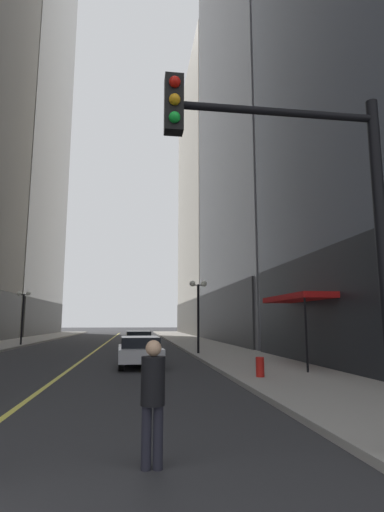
{
  "coord_description": "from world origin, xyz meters",
  "views": [
    {
      "loc": [
        2.7,
        -3.04,
        1.99
      ],
      "look_at": [
        6.59,
        25.13,
        6.6
      ],
      "focal_mm": 28.36,
      "sensor_mm": 36.0,
      "label": 1
    }
  ],
  "objects_px": {
    "pedestrian_in_black_coat": "(153,392)",
    "fire_hydrant_right": "(260,369)",
    "car_green": "(138,340)",
    "car_silver": "(139,350)",
    "street_lamp_left_far": "(23,306)",
    "street_lamp_right_mid": "(198,300)",
    "traffic_light_near_right": "(315,204)"
  },
  "relations": [
    {
      "from": "pedestrian_in_black_coat",
      "to": "fire_hydrant_right",
      "type": "xyz_separation_m",
      "value": [
        3.93,
        7.69,
        -0.61
      ]
    },
    {
      "from": "car_green",
      "to": "pedestrian_in_black_coat",
      "type": "bearing_deg",
      "value": -89.85
    },
    {
      "from": "car_green",
      "to": "fire_hydrant_right",
      "type": "bearing_deg",
      "value": -75.66
    },
    {
      "from": "car_silver",
      "to": "pedestrian_in_black_coat",
      "type": "distance_m",
      "value": 12.76
    },
    {
      "from": "car_green",
      "to": "street_lamp_left_far",
      "type": "xyz_separation_m",
      "value": [
        -9.3,
        5.46,
        2.54
      ]
    },
    {
      "from": "pedestrian_in_black_coat",
      "to": "street_lamp_right_mid",
      "type": "xyz_separation_m",
      "value": [
        3.43,
        18.15,
        2.25
      ]
    },
    {
      "from": "car_silver",
      "to": "pedestrian_in_black_coat",
      "type": "xyz_separation_m",
      "value": [
        0.06,
        -12.76,
        0.29
      ]
    },
    {
      "from": "car_green",
      "to": "street_lamp_left_far",
      "type": "relative_size",
      "value": 0.99
    },
    {
      "from": "pedestrian_in_black_coat",
      "to": "traffic_light_near_right",
      "type": "xyz_separation_m",
      "value": [
        2.38,
        -0.33,
        2.73
      ]
    },
    {
      "from": "car_green",
      "to": "car_silver",
      "type": "bearing_deg",
      "value": -90.0
    },
    {
      "from": "street_lamp_right_mid",
      "to": "fire_hydrant_right",
      "type": "xyz_separation_m",
      "value": [
        0.5,
        -10.45,
        -2.86
      ]
    },
    {
      "from": "car_silver",
      "to": "street_lamp_right_mid",
      "type": "xyz_separation_m",
      "value": [
        3.5,
        5.39,
        2.54
      ]
    },
    {
      "from": "car_silver",
      "to": "street_lamp_left_far",
      "type": "bearing_deg",
      "value": 120.15
    },
    {
      "from": "pedestrian_in_black_coat",
      "to": "street_lamp_left_far",
      "type": "relative_size",
      "value": 0.39
    },
    {
      "from": "car_green",
      "to": "street_lamp_right_mid",
      "type": "relative_size",
      "value": 0.99
    },
    {
      "from": "pedestrian_in_black_coat",
      "to": "street_lamp_right_mid",
      "type": "height_order",
      "value": "street_lamp_right_mid"
    },
    {
      "from": "car_green",
      "to": "traffic_light_near_right",
      "type": "xyz_separation_m",
      "value": [
        2.45,
        -23.65,
        3.02
      ]
    },
    {
      "from": "pedestrian_in_black_coat",
      "to": "street_lamp_right_mid",
      "type": "bearing_deg",
      "value": 79.28
    },
    {
      "from": "car_green",
      "to": "pedestrian_in_black_coat",
      "type": "relative_size",
      "value": 2.54
    },
    {
      "from": "car_silver",
      "to": "car_green",
      "type": "bearing_deg",
      "value": 90.0
    },
    {
      "from": "street_lamp_right_mid",
      "to": "fire_hydrant_right",
      "type": "bearing_deg",
      "value": -87.26
    },
    {
      "from": "car_green",
      "to": "fire_hydrant_right",
      "type": "height_order",
      "value": "car_green"
    },
    {
      "from": "street_lamp_left_far",
      "to": "street_lamp_right_mid",
      "type": "distance_m",
      "value": 16.64
    },
    {
      "from": "pedestrian_in_black_coat",
      "to": "street_lamp_left_far",
      "type": "distance_m",
      "value": 30.35
    },
    {
      "from": "pedestrian_in_black_coat",
      "to": "street_lamp_left_far",
      "type": "height_order",
      "value": "street_lamp_left_far"
    },
    {
      "from": "car_silver",
      "to": "car_green",
      "type": "xyz_separation_m",
      "value": [
        -0.0,
        10.56,
        -0.0
      ]
    },
    {
      "from": "street_lamp_right_mid",
      "to": "fire_hydrant_right",
      "type": "relative_size",
      "value": 5.54
    },
    {
      "from": "car_silver",
      "to": "fire_hydrant_right",
      "type": "height_order",
      "value": "car_silver"
    },
    {
      "from": "car_silver",
      "to": "pedestrian_in_black_coat",
      "type": "bearing_deg",
      "value": -89.72
    },
    {
      "from": "car_silver",
      "to": "street_lamp_left_far",
      "type": "height_order",
      "value": "street_lamp_left_far"
    },
    {
      "from": "car_silver",
      "to": "car_green",
      "type": "relative_size",
      "value": 1.04
    },
    {
      "from": "car_green",
      "to": "street_lamp_right_mid",
      "type": "height_order",
      "value": "street_lamp_right_mid"
    }
  ]
}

